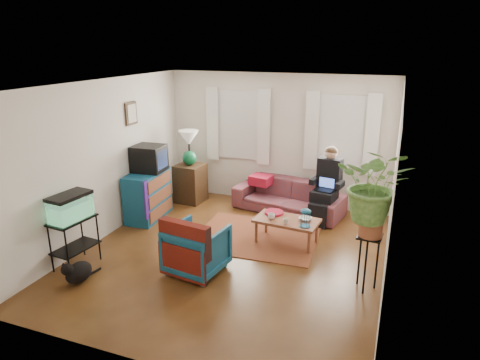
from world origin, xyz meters
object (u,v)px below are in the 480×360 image
at_px(side_table, 190,183).
at_px(aquarium_stand, 75,243).
at_px(dresser, 148,195).
at_px(armchair, 197,247).
at_px(plant_stand, 367,263).
at_px(coffee_table, 286,231).
at_px(sofa, 289,192).

relative_size(side_table, aquarium_stand, 1.05).
bearing_deg(side_table, dresser, -107.70).
height_order(armchair, plant_stand, plant_stand).
bearing_deg(armchair, coffee_table, -118.10).
height_order(coffee_table, plant_stand, plant_stand).
xyz_separation_m(aquarium_stand, coffee_table, (2.70, 1.80, -0.16)).
bearing_deg(plant_stand, coffee_table, 144.40).
distance_m(aquarium_stand, coffee_table, 3.25).
bearing_deg(coffee_table, side_table, 158.10).
relative_size(dresser, coffee_table, 0.97).
bearing_deg(coffee_table, plant_stand, -30.19).
height_order(dresser, plant_stand, dresser).
relative_size(coffee_table, plant_stand, 1.31).
distance_m(side_table, armchair, 2.88).
bearing_deg(aquarium_stand, side_table, 89.75).
distance_m(side_table, plant_stand, 4.28).
xyz_separation_m(side_table, dresser, (-0.34, -1.07, 0.06)).
height_order(aquarium_stand, coffee_table, aquarium_stand).
distance_m(dresser, plant_stand, 4.17).
xyz_separation_m(sofa, side_table, (-2.04, -0.14, -0.02)).
xyz_separation_m(side_table, coffee_table, (2.35, -1.21, -0.18)).
xyz_separation_m(armchair, plant_stand, (2.31, 0.36, 0.01)).
relative_size(side_table, dresser, 0.79).
bearing_deg(dresser, armchair, -44.35).
bearing_deg(coffee_table, dresser, -177.74).
bearing_deg(dresser, coffee_table, -7.07).
distance_m(dresser, aquarium_stand, 1.95).
relative_size(sofa, armchair, 2.73).
bearing_deg(armchair, plant_stand, -162.77).
relative_size(sofa, aquarium_stand, 2.83).
relative_size(dresser, plant_stand, 1.27).
height_order(sofa, coffee_table, sofa).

